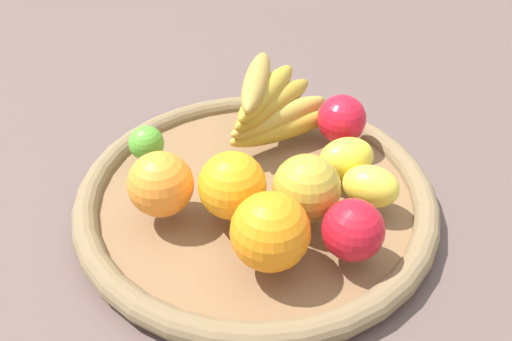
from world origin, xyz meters
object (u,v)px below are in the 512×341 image
Objects in this scene: orange_0 at (232,185)px; apple_1 at (353,230)px; banana_bunch at (272,104)px; apple_0 at (307,187)px; orange_2 at (270,232)px; lemon_0 at (371,186)px; orange_1 at (161,184)px; apple_2 at (342,119)px; lime_0 at (146,143)px; lemon_1 at (346,158)px.

apple_1 is at bearing 17.65° from orange_0.
banana_bunch is 2.14× the size of apple_0.
orange_2 reaches higher than apple_1.
lemon_0 is 0.85× the size of orange_0.
orange_2 is at bearing 11.83° from orange_1.
apple_0 is 0.08m from apple_1.
banana_bunch is 2.12× the size of orange_0.
apple_0 is (0.12, 0.11, 0.00)m from orange_1.
lime_0 is at bearing -126.20° from apple_2.
apple_0 and orange_0 have the same top height.
banana_bunch is 0.17m from orange_0.
apple_2 is 0.08m from lemon_1.
lime_0 is 0.16m from orange_0.
lemon_1 is at bearing 129.02° from apple_1.
apple_1 is at bearing -26.59° from banana_bunch.
orange_0 is at bearing 2.66° from lime_0.
lemon_1 is at bearing 60.69° from orange_1.
banana_bunch is at bearing 153.41° from apple_1.
lemon_1 reaches higher than lemon_0.
orange_2 is 0.18m from lemon_1.
apple_0 is (0.06, -0.15, 0.01)m from apple_2.
orange_2 reaches higher than orange_1.
orange_0 reaches higher than orange_1.
banana_bunch is 2.35× the size of lemon_1.
lime_0 is 0.28× the size of banana_bunch.
apple_0 is at bearing -67.02° from apple_2.
lime_0 is at bearing -163.64° from apple_0.
lime_0 is 0.11m from orange_1.
lime_0 is at bearing -153.26° from lemon_0.
orange_1 is 0.15m from orange_2.
apple_2 is 0.21m from orange_0.
apple_2 is 0.40× the size of banana_bunch.
apple_1 is at bearing -49.99° from apple_2.
lemon_1 is at bearing 99.78° from orange_2.
orange_1 is at bearing -84.67° from banana_bunch.
apple_2 reaches higher than lime_0.
orange_0 is (-0.10, -0.12, 0.01)m from lemon_0.
apple_2 is 0.85× the size of orange_0.
orange_2 is at bearing -98.53° from lemon_0.
orange_2 reaches higher than lemon_0.
apple_2 is 0.81× the size of orange_2.
lemon_1 is 0.16m from orange_0.
orange_1 is at bearing -137.86° from apple_0.
lemon_1 is (0.11, 0.20, -0.01)m from orange_1.
orange_0 is at bearing -137.64° from apple_0.
lemon_0 is at bearing 50.01° from orange_0.
orange_2 reaches higher than orange_0.
banana_bunch is 0.13m from lemon_1.
lemon_1 is 0.13m from apple_1.
apple_2 is at bearing 77.00° from orange_1.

